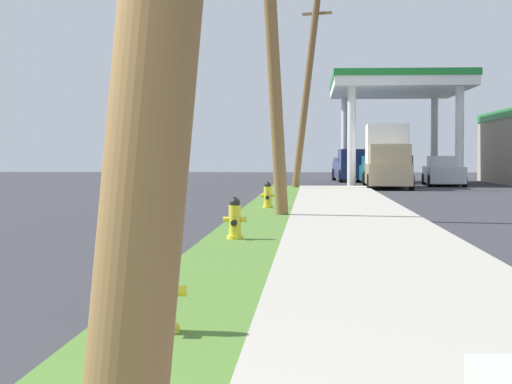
{
  "coord_description": "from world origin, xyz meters",
  "views": [
    {
      "loc": [
        1.93,
        -2.87,
        1.61
      ],
      "look_at": [
        0.71,
        16.43,
        0.8
      ],
      "focal_mm": 61.56,
      "sensor_mm": 36.0,
      "label": 1
    }
  ],
  "objects_px": {
    "truck_navy_on_apron": "(353,167)",
    "fire_hydrant_nearest": "(162,294)",
    "car_teal_by_far_pump": "(377,171)",
    "truck_tan_at_forecourt": "(387,158)",
    "fire_hydrant_third": "(268,196)",
    "fire_hydrant_fourth": "(279,185)",
    "fire_hydrant_second": "(235,221)",
    "utility_pole_background": "(306,92)",
    "utility_pole_midground": "(272,43)",
    "car_silver_by_near_pump": "(444,172)"
  },
  "relations": [
    {
      "from": "truck_navy_on_apron",
      "to": "utility_pole_background",
      "type": "bearing_deg",
      "value": -101.98
    },
    {
      "from": "fire_hydrant_second",
      "to": "fire_hydrant_fourth",
      "type": "relative_size",
      "value": 1.0
    },
    {
      "from": "utility_pole_midground",
      "to": "fire_hydrant_nearest",
      "type": "bearing_deg",
      "value": -91.16
    },
    {
      "from": "fire_hydrant_second",
      "to": "car_silver_by_near_pump",
      "type": "height_order",
      "value": "car_silver_by_near_pump"
    },
    {
      "from": "fire_hydrant_second",
      "to": "truck_tan_at_forecourt",
      "type": "height_order",
      "value": "truck_tan_at_forecourt"
    },
    {
      "from": "fire_hydrant_third",
      "to": "car_silver_by_near_pump",
      "type": "xyz_separation_m",
      "value": [
        8.17,
        21.82,
        0.28
      ]
    },
    {
      "from": "fire_hydrant_nearest",
      "to": "fire_hydrant_fourth",
      "type": "xyz_separation_m",
      "value": [
        -0.0,
        26.48,
        0.0
      ]
    },
    {
      "from": "fire_hydrant_second",
      "to": "utility_pole_midground",
      "type": "height_order",
      "value": "utility_pole_midground"
    },
    {
      "from": "truck_navy_on_apron",
      "to": "fire_hydrant_nearest",
      "type": "bearing_deg",
      "value": -94.66
    },
    {
      "from": "fire_hydrant_second",
      "to": "truck_navy_on_apron",
      "type": "relative_size",
      "value": 0.13
    },
    {
      "from": "truck_navy_on_apron",
      "to": "car_silver_by_near_pump",
      "type": "bearing_deg",
      "value": -58.73
    },
    {
      "from": "fire_hydrant_nearest",
      "to": "fire_hydrant_third",
      "type": "relative_size",
      "value": 1.0
    },
    {
      "from": "fire_hydrant_nearest",
      "to": "truck_tan_at_forecourt",
      "type": "distance_m",
      "value": 36.06
    },
    {
      "from": "fire_hydrant_nearest",
      "to": "fire_hydrant_second",
      "type": "height_order",
      "value": "same"
    },
    {
      "from": "fire_hydrant_third",
      "to": "car_teal_by_far_pump",
      "type": "height_order",
      "value": "car_teal_by_far_pump"
    },
    {
      "from": "fire_hydrant_third",
      "to": "utility_pole_background",
      "type": "distance_m",
      "value": 16.54
    },
    {
      "from": "car_teal_by_far_pump",
      "to": "truck_tan_at_forecourt",
      "type": "bearing_deg",
      "value": -90.29
    },
    {
      "from": "utility_pole_background",
      "to": "utility_pole_midground",
      "type": "bearing_deg",
      "value": -92.19
    },
    {
      "from": "utility_pole_background",
      "to": "truck_tan_at_forecourt",
      "type": "xyz_separation_m",
      "value": [
        3.91,
        2.28,
        -3.02
      ]
    },
    {
      "from": "fire_hydrant_third",
      "to": "fire_hydrant_fourth",
      "type": "bearing_deg",
      "value": 90.17
    },
    {
      "from": "fire_hydrant_nearest",
      "to": "car_silver_by_near_pump",
      "type": "xyz_separation_m",
      "value": [
        8.2,
        39.25,
        0.28
      ]
    },
    {
      "from": "fire_hydrant_second",
      "to": "truck_tan_at_forecourt",
      "type": "relative_size",
      "value": 0.12
    },
    {
      "from": "fire_hydrant_nearest",
      "to": "car_silver_by_near_pump",
      "type": "distance_m",
      "value": 40.09
    },
    {
      "from": "car_teal_by_far_pump",
      "to": "truck_navy_on_apron",
      "type": "xyz_separation_m",
      "value": [
        -1.17,
        3.75,
        0.19
      ]
    },
    {
      "from": "fire_hydrant_third",
      "to": "truck_tan_at_forecourt",
      "type": "height_order",
      "value": "truck_tan_at_forecourt"
    },
    {
      "from": "utility_pole_background",
      "to": "fire_hydrant_second",
      "type": "bearing_deg",
      "value": -92.55
    },
    {
      "from": "fire_hydrant_second",
      "to": "fire_hydrant_fourth",
      "type": "xyz_separation_m",
      "value": [
        0.1,
        18.27,
        0.0
      ]
    },
    {
      "from": "fire_hydrant_second",
      "to": "car_silver_by_near_pump",
      "type": "bearing_deg",
      "value": 75.03
    },
    {
      "from": "fire_hydrant_third",
      "to": "car_teal_by_far_pump",
      "type": "relative_size",
      "value": 0.16
    },
    {
      "from": "utility_pole_midground",
      "to": "utility_pole_background",
      "type": "bearing_deg",
      "value": 87.81
    },
    {
      "from": "car_teal_by_far_pump",
      "to": "utility_pole_background",
      "type": "bearing_deg",
      "value": -112.93
    },
    {
      "from": "fire_hydrant_third",
      "to": "truck_tan_at_forecourt",
      "type": "relative_size",
      "value": 0.12
    },
    {
      "from": "car_silver_by_near_pump",
      "to": "car_teal_by_far_pump",
      "type": "relative_size",
      "value": 1.0
    },
    {
      "from": "fire_hydrant_third",
      "to": "car_silver_by_near_pump",
      "type": "relative_size",
      "value": 0.16
    },
    {
      "from": "car_silver_by_near_pump",
      "to": "truck_navy_on_apron",
      "type": "bearing_deg",
      "value": 121.27
    },
    {
      "from": "fire_hydrant_nearest",
      "to": "utility_pole_midground",
      "type": "height_order",
      "value": "utility_pole_midground"
    },
    {
      "from": "fire_hydrant_nearest",
      "to": "fire_hydrant_fourth",
      "type": "distance_m",
      "value": 26.48
    },
    {
      "from": "fire_hydrant_second",
      "to": "fire_hydrant_fourth",
      "type": "bearing_deg",
      "value": 89.69
    },
    {
      "from": "utility_pole_midground",
      "to": "car_teal_by_far_pump",
      "type": "bearing_deg",
      "value": 80.66
    },
    {
      "from": "fire_hydrant_second",
      "to": "truck_navy_on_apron",
      "type": "height_order",
      "value": "truck_navy_on_apron"
    },
    {
      "from": "fire_hydrant_nearest",
      "to": "fire_hydrant_second",
      "type": "distance_m",
      "value": 8.21
    },
    {
      "from": "fire_hydrant_fourth",
      "to": "utility_pole_background",
      "type": "bearing_deg",
      "value": 81.63
    },
    {
      "from": "car_teal_by_far_pump",
      "to": "utility_pole_midground",
      "type": "bearing_deg",
      "value": -99.34
    },
    {
      "from": "fire_hydrant_nearest",
      "to": "utility_pole_background",
      "type": "relative_size",
      "value": 0.09
    },
    {
      "from": "fire_hydrant_second",
      "to": "fire_hydrant_third",
      "type": "height_order",
      "value": "same"
    },
    {
      "from": "fire_hydrant_nearest",
      "to": "truck_navy_on_apron",
      "type": "height_order",
      "value": "truck_navy_on_apron"
    },
    {
      "from": "car_teal_by_far_pump",
      "to": "truck_tan_at_forecourt",
      "type": "relative_size",
      "value": 0.7
    },
    {
      "from": "utility_pole_background",
      "to": "car_teal_by_far_pump",
      "type": "height_order",
      "value": "utility_pole_background"
    },
    {
      "from": "fire_hydrant_nearest",
      "to": "car_silver_by_near_pump",
      "type": "relative_size",
      "value": 0.16
    },
    {
      "from": "fire_hydrant_nearest",
      "to": "fire_hydrant_second",
      "type": "xyz_separation_m",
      "value": [
        -0.1,
        8.21,
        0.0
      ]
    }
  ]
}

